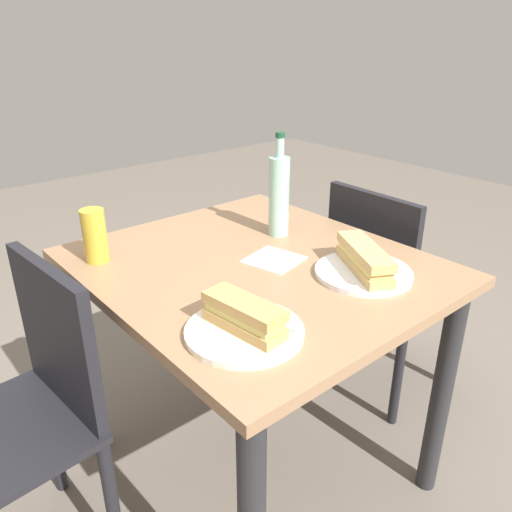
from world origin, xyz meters
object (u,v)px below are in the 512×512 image
Objects in this scene: chair_near at (29,408)px; chair_far at (382,282)px; baguette_sandwich_far at (244,315)px; beer_glass at (95,236)px; plate_near at (363,273)px; knife_near at (383,265)px; baguette_sandwich_near at (365,259)px; knife_far at (258,316)px; water_bottle at (279,195)px; dining_table at (256,302)px; plate_far at (244,332)px.

chair_far is at bearing 83.41° from chair_near.
baguette_sandwich_far is 1.31× the size of beer_glass.
knife_near reaches higher than plate_near.
baguette_sandwich_near reaches higher than knife_near.
knife_near is at bearing 87.61° from knife_far.
plate_near is 1.30× the size of baguette_sandwich_far.
baguette_sandwich_near is at bearing -4.38° from water_bottle.
baguette_sandwich_near reaches higher than knife_far.
chair_far is at bearing 123.69° from knife_near.
water_bottle is (-0.39, -0.03, 0.11)m from knife_near.
plate_near is 0.39m from water_bottle.
chair_near is 0.48m from beer_glass.
beer_glass is (-0.57, -0.08, 0.03)m from baguette_sandwich_far.
plate_far is at bearing -44.13° from dining_table.
knife_near is at bearing 72.12° from plate_near.
plate_far is at bearing -49.59° from water_bottle.
knife_far is at bearing -39.24° from dining_table.
chair_far reaches higher than plate_near.
knife_far is at bearing -89.87° from plate_near.
plate_near is 0.80× the size of water_bottle.
chair_far is (-0.00, 0.63, -0.14)m from dining_table.
baguette_sandwich_far is (0.27, -0.88, 0.32)m from chair_far.
knife_far is (0.00, -0.37, 0.01)m from plate_near.
chair_near is (-0.15, -0.63, -0.14)m from dining_table.
plate_far is at bearing -89.99° from knife_near.
baguette_sandwich_near is 0.42m from baguette_sandwich_far.
knife_far reaches higher than dining_table.
chair_near is 3.52× the size of baguette_sandwich_near.
chair_far is 4.30× the size of baguette_sandwich_far.
baguette_sandwich_near is (0.00, 0.00, 0.04)m from plate_near.
plate_near is 0.06m from knife_near.
baguette_sandwich_near is 0.37m from knife_far.
dining_table is at bearing -139.78° from knife_near.
chair_near is 0.94m from baguette_sandwich_near.
chair_far is 0.91m from knife_far.
plate_near is 0.42m from plate_far.
plate_near is 1.00× the size of plate_far.
beer_glass is (-0.55, -0.13, 0.06)m from knife_far.
plate_near is at bearing -107.88° from knife_near.
plate_far is (0.02, -0.42, -0.04)m from baguette_sandwich_near.
knife_far is at bearing -47.24° from water_bottle.
baguette_sandwich_near is at bearing 63.62° from chair_near.
knife_far is 0.55m from water_bottle.
plate_far is (0.27, -0.26, 0.14)m from dining_table.
chair_far is at bearing 106.84° from baguette_sandwich_far.
chair_far is 0.98m from baguette_sandwich_far.
plate_near is at bearing -4.38° from water_bottle.
water_bottle is at bearing -175.58° from knife_near.
beer_glass is (-0.55, -0.50, 0.03)m from baguette_sandwich_near.
knife_near is 0.48m from plate_far.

